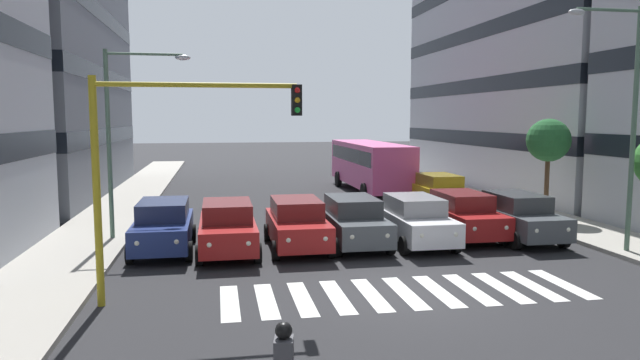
{
  "coord_description": "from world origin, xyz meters",
  "views": [
    {
      "loc": [
        4.74,
        13.81,
        4.53
      ],
      "look_at": [
        1.13,
        -6.18,
        2.3
      ],
      "focal_mm": 32.13,
      "sensor_mm": 36.0,
      "label": 1
    }
  ],
  "objects_px": {
    "bus_behind_traffic": "(370,162)",
    "traffic_light_gantry": "(159,150)",
    "car_1": "(463,215)",
    "street_lamp_left": "(625,107)",
    "car_5": "(227,227)",
    "car_row2_0": "(440,191)",
    "street_tree_1": "(548,141)",
    "car_2": "(415,220)",
    "car_4": "(297,224)",
    "car_6": "(163,226)",
    "street_lamp_right": "(123,123)",
    "car_0": "(518,216)",
    "car_3": "(353,221)"
  },
  "relations": [
    {
      "from": "car_4",
      "to": "car_1",
      "type": "bearing_deg",
      "value": -174.14
    },
    {
      "from": "car_5",
      "to": "street_lamp_right",
      "type": "relative_size",
      "value": 0.65
    },
    {
      "from": "car_2",
      "to": "car_4",
      "type": "height_order",
      "value": "same"
    },
    {
      "from": "street_lamp_right",
      "to": "car_2",
      "type": "bearing_deg",
      "value": 166.78
    },
    {
      "from": "car_1",
      "to": "street_lamp_left",
      "type": "bearing_deg",
      "value": 138.16
    },
    {
      "from": "car_3",
      "to": "traffic_light_gantry",
      "type": "xyz_separation_m",
      "value": [
        6.05,
        5.25,
        2.86
      ]
    },
    {
      "from": "car_5",
      "to": "street_tree_1",
      "type": "distance_m",
      "value": 14.51
    },
    {
      "from": "car_5",
      "to": "car_6",
      "type": "bearing_deg",
      "value": -16.15
    },
    {
      "from": "car_4",
      "to": "street_lamp_right",
      "type": "height_order",
      "value": "street_lamp_right"
    },
    {
      "from": "car_1",
      "to": "traffic_light_gantry",
      "type": "relative_size",
      "value": 0.81
    },
    {
      "from": "car_5",
      "to": "car_row2_0",
      "type": "distance_m",
      "value": 12.92
    },
    {
      "from": "car_3",
      "to": "street_lamp_left",
      "type": "relative_size",
      "value": 0.56
    },
    {
      "from": "car_6",
      "to": "street_lamp_left",
      "type": "height_order",
      "value": "street_lamp_left"
    },
    {
      "from": "car_6",
      "to": "street_tree_1",
      "type": "relative_size",
      "value": 1.03
    },
    {
      "from": "car_1",
      "to": "street_lamp_right",
      "type": "bearing_deg",
      "value": -7.63
    },
    {
      "from": "car_3",
      "to": "street_lamp_left",
      "type": "height_order",
      "value": "street_lamp_left"
    },
    {
      "from": "car_4",
      "to": "traffic_light_gantry",
      "type": "relative_size",
      "value": 0.81
    },
    {
      "from": "car_1",
      "to": "bus_behind_traffic",
      "type": "bearing_deg",
      "value": -90.0
    },
    {
      "from": "traffic_light_gantry",
      "to": "car_1",
      "type": "bearing_deg",
      "value": -150.89
    },
    {
      "from": "car_0",
      "to": "car_5",
      "type": "bearing_deg",
      "value": 1.18
    },
    {
      "from": "car_2",
      "to": "car_6",
      "type": "distance_m",
      "value": 8.75
    },
    {
      "from": "car_1",
      "to": "bus_behind_traffic",
      "type": "height_order",
      "value": "bus_behind_traffic"
    },
    {
      "from": "car_1",
      "to": "street_lamp_left",
      "type": "xyz_separation_m",
      "value": [
        -3.86,
        3.46,
        3.99
      ]
    },
    {
      "from": "car_6",
      "to": "car_row2_0",
      "type": "xyz_separation_m",
      "value": [
        -12.65,
        -6.87,
        0.0
      ]
    },
    {
      "from": "car_4",
      "to": "bus_behind_traffic",
      "type": "bearing_deg",
      "value": -114.42
    },
    {
      "from": "car_row2_0",
      "to": "bus_behind_traffic",
      "type": "relative_size",
      "value": 0.42
    },
    {
      "from": "bus_behind_traffic",
      "to": "traffic_light_gantry",
      "type": "height_order",
      "value": "traffic_light_gantry"
    },
    {
      "from": "street_lamp_left",
      "to": "street_tree_1",
      "type": "height_order",
      "value": "street_lamp_left"
    },
    {
      "from": "car_1",
      "to": "traffic_light_gantry",
      "type": "xyz_separation_m",
      "value": [
        10.41,
        5.8,
        2.86
      ]
    },
    {
      "from": "bus_behind_traffic",
      "to": "car_1",
      "type": "bearing_deg",
      "value": 90.0
    },
    {
      "from": "street_lamp_right",
      "to": "traffic_light_gantry",
      "type": "bearing_deg",
      "value": 104.65
    },
    {
      "from": "car_3",
      "to": "street_lamp_right",
      "type": "xyz_separation_m",
      "value": [
        8.0,
        -2.2,
        3.45
      ]
    },
    {
      "from": "traffic_light_gantry",
      "to": "car_4",
      "type": "bearing_deg",
      "value": -128.06
    },
    {
      "from": "car_0",
      "to": "street_lamp_right",
      "type": "height_order",
      "value": "street_lamp_right"
    },
    {
      "from": "car_5",
      "to": "traffic_light_gantry",
      "type": "bearing_deg",
      "value": 71.37
    },
    {
      "from": "car_2",
      "to": "street_lamp_left",
      "type": "xyz_separation_m",
      "value": [
        -6.01,
        2.72,
        3.99
      ]
    },
    {
      "from": "car_4",
      "to": "traffic_light_gantry",
      "type": "height_order",
      "value": "traffic_light_gantry"
    },
    {
      "from": "car_0",
      "to": "bus_behind_traffic",
      "type": "bearing_deg",
      "value": -82.43
    },
    {
      "from": "car_row2_0",
      "to": "bus_behind_traffic",
      "type": "height_order",
      "value": "bus_behind_traffic"
    },
    {
      "from": "street_tree_1",
      "to": "car_row2_0",
      "type": "bearing_deg",
      "value": -50.09
    },
    {
      "from": "car_5",
      "to": "street_lamp_left",
      "type": "relative_size",
      "value": 0.56
    },
    {
      "from": "car_1",
      "to": "traffic_light_gantry",
      "type": "bearing_deg",
      "value": 29.11
    },
    {
      "from": "street_tree_1",
      "to": "car_3",
      "type": "bearing_deg",
      "value": 18.76
    },
    {
      "from": "car_5",
      "to": "car_row2_0",
      "type": "xyz_separation_m",
      "value": [
        -10.53,
        -7.49,
        0.0
      ]
    },
    {
      "from": "car_6",
      "to": "street_tree_1",
      "type": "bearing_deg",
      "value": -169.57
    },
    {
      "from": "car_3",
      "to": "street_lamp_right",
      "type": "bearing_deg",
      "value": -15.37
    },
    {
      "from": "car_0",
      "to": "traffic_light_gantry",
      "type": "height_order",
      "value": "traffic_light_gantry"
    },
    {
      "from": "car_row2_0",
      "to": "traffic_light_gantry",
      "type": "distance_m",
      "value": 17.61
    },
    {
      "from": "car_4",
      "to": "car_5",
      "type": "xyz_separation_m",
      "value": [
        2.37,
        0.24,
        0.0
      ]
    },
    {
      "from": "car_5",
      "to": "car_row2_0",
      "type": "relative_size",
      "value": 1.0
    }
  ]
}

